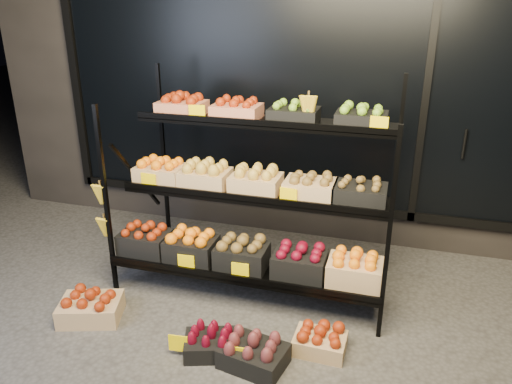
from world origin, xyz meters
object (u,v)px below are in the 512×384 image
(floor_crate_left, at_px, (91,306))
(floor_crate_midleft, at_px, (211,342))
(display_rack, at_px, (252,194))
(floor_crate_midright, at_px, (320,340))

(floor_crate_left, relative_size, floor_crate_midleft, 1.23)
(display_rack, height_order, floor_crate_midleft, display_rack)
(display_rack, xyz_separation_m, floor_crate_midright, (0.67, -0.69, -0.70))
(floor_crate_midright, bearing_deg, floor_crate_midleft, -160.51)
(display_rack, relative_size, floor_crate_midright, 6.37)
(floor_crate_midleft, distance_m, floor_crate_midright, 0.72)
(floor_crate_midleft, relative_size, floor_crate_midright, 1.19)
(floor_crate_left, bearing_deg, floor_crate_midleft, -24.37)
(floor_crate_left, xyz_separation_m, floor_crate_midright, (1.66, 0.11, -0.02))
(floor_crate_left, xyz_separation_m, floor_crate_midleft, (0.98, -0.11, -0.01))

